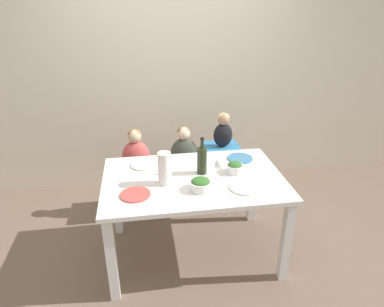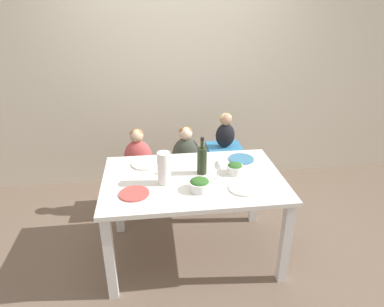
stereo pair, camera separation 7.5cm
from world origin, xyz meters
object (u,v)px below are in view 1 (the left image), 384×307
chair_far_left (138,179)px  person_child_left (136,154)px  dinner_plate_back_left (144,165)px  dinner_plate_back_right (240,158)px  chair_right_highchair (222,159)px  dinner_plate_front_right (244,188)px  wine_bottle (202,160)px  dinner_plate_front_left (135,194)px  chair_far_center (184,176)px  salad_bowl_small (235,167)px  wine_glass_near (219,165)px  person_child_center (184,151)px  salad_bowl_large (201,184)px  person_baby_right (223,130)px  paper_towel_roll (165,169)px

chair_far_left → person_child_left: (-0.00, 0.00, 0.29)m
dinner_plate_back_left → dinner_plate_back_right: size_ratio=1.00×
chair_right_highchair → dinner_plate_front_right: bearing=-94.0°
dinner_plate_back_left → dinner_plate_back_right: (0.86, -0.00, 0.00)m
person_child_left → wine_bottle: (0.54, -0.68, 0.22)m
dinner_plate_front_left → dinner_plate_front_right: bearing=-2.1°
chair_far_center → salad_bowl_small: 0.89m
chair_right_highchair → wine_glass_near: size_ratio=4.26×
dinner_plate_front_left → chair_right_highchair: bearing=46.7°
wine_bottle → dinner_plate_front_left: size_ratio=1.41×
chair_right_highchair → salad_bowl_small: 0.76m
person_child_center → salad_bowl_large: size_ratio=2.83×
chair_far_left → dinner_plate_front_left: bearing=-90.3°
wine_bottle → salad_bowl_small: size_ratio=2.29×
salad_bowl_large → person_child_center: bearing=90.1°
person_child_center → salad_bowl_small: bearing=-65.2°
wine_bottle → wine_glass_near: bearing=-41.9°
dinner_plate_front_right → person_child_left: bearing=130.0°
person_child_left → dinner_plate_back_left: (0.07, -0.46, 0.10)m
person_baby_right → chair_far_left: bearing=-179.9°
wine_bottle → paper_towel_roll: size_ratio=1.21×
person_child_left → dinner_plate_back_right: size_ratio=2.13×
person_baby_right → dinner_plate_front_right: person_baby_right is taller
person_baby_right → paper_towel_roll: person_baby_right is taller
paper_towel_roll → salad_bowl_large: bearing=-27.5°
chair_right_highchair → salad_bowl_small: (-0.07, -0.71, 0.27)m
chair_right_highchair → wine_glass_near: (-0.23, -0.78, 0.34)m
chair_far_center → wine_bottle: (0.06, -0.67, 0.51)m
chair_far_left → wine_glass_near: wine_glass_near is taller
chair_right_highchair → person_child_left: (-0.88, 0.00, 0.13)m
chair_right_highchair → salad_bowl_large: (-0.40, -0.93, 0.27)m
dinner_plate_front_left → dinner_plate_back_right: 1.05m
wine_glass_near → dinner_plate_back_right: 0.43m
paper_towel_roll → salad_bowl_small: bearing=9.1°
person_child_left → dinner_plate_front_right: bearing=-50.0°
wine_glass_near → dinner_plate_back_right: wine_glass_near is taller
wine_glass_near → dinner_plate_back_right: bearing=49.1°
salad_bowl_small → dinner_plate_back_right: salad_bowl_small is taller
paper_towel_roll → dinner_plate_back_right: 0.79m
chair_right_highchair → person_child_left: 0.89m
chair_far_center → person_baby_right: 0.63m
paper_towel_roll → salad_bowl_large: (0.26, -0.13, -0.08)m
dinner_plate_back_right → dinner_plate_front_left: bearing=-153.0°
dinner_plate_back_left → dinner_plate_back_right: bearing=-0.1°
wine_bottle → chair_far_left: bearing=128.7°
chair_far_left → dinner_plate_front_left: size_ratio=2.00×
person_child_left → wine_glass_near: 1.04m
person_child_left → dinner_plate_back_right: bearing=-26.6°
person_child_left → dinner_plate_back_left: person_child_left is taller
salad_bowl_large → chair_right_highchair: bearing=66.9°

